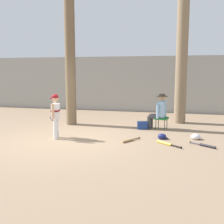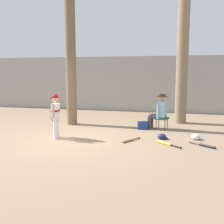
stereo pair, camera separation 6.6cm
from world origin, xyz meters
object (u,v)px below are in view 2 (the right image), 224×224
Objects in this scene: tree_behind_spectator at (182,68)px; seated_spectator at (159,110)px; batting_helmet_white at (196,137)px; tree_near_player at (71,59)px; young_ballplayer at (55,113)px; bat_wood_tan at (129,140)px; bat_yellow_trainer at (166,144)px; batting_helmet_navy at (162,137)px; handbag_beside_stool at (143,125)px; bat_black_composite at (205,146)px; folding_stool at (162,119)px.

tree_behind_spectator reaches higher than seated_spectator.
seated_spectator is at bearing 133.46° from batting_helmet_white.
seated_spectator is (3.20, -0.09, -1.75)m from tree_near_player.
bat_wood_tan is at bearing 3.15° from young_ballplayer.
seated_spectator is 1.76× the size of bat_yellow_trainer.
tree_behind_spectator is at bearing 79.92° from batting_helmet_navy.
seated_spectator is at bearing 35.62° from young_ballplayer.
batting_helmet_white is 1.05× the size of batting_helmet_navy.
tree_near_player is at bearing 149.47° from bat_yellow_trainer.
seated_spectator is 1.76m from batting_helmet_white.
batting_helmet_white is (1.82, 0.70, 0.04)m from bat_wood_tan.
tree_behind_spectator is at bearing 43.76° from young_ballplayer.
batting_helmet_navy is (0.73, -1.25, -0.06)m from handbag_beside_stool.
batting_helmet_navy is at bearing 153.68° from bat_black_composite.
young_ballplayer is 3.48m from seated_spectator.
bat_wood_tan is at bearing -94.64° from handbag_beside_stool.
folding_stool is 0.40× the size of seated_spectator.
bat_black_composite is at bearing -74.56° from batting_helmet_white.
tree_behind_spectator reaches higher than bat_black_composite.
handbag_beside_stool is 1.09× the size of batting_helmet_white.
tree_behind_spectator reaches higher than young_ballplayer.
tree_near_player reaches higher than young_ballplayer.
tree_behind_spectator is 3.26m from batting_helmet_white.
tree_near_player is 4.38m from batting_helmet_navy.
folding_stool is 1.61m from batting_helmet_white.
handbag_beside_stool is 2.05m from bat_yellow_trainer.
handbag_beside_stool is 0.50× the size of bat_yellow_trainer.
handbag_beside_stool is at bearing 147.70° from batting_helmet_white.
bat_yellow_trainer is (-1.01, -0.03, 0.00)m from bat_black_composite.
batting_helmet_white is (4.35, -1.30, -2.31)m from tree_near_player.
tree_behind_spectator is 7.18× the size of bat_black_composite.
young_ballplayer is 4.38× the size of batting_helmet_navy.
handbag_beside_stool is (-0.63, -0.13, -0.23)m from folding_stool.
batting_helmet_navy is (-0.49, -2.75, -1.98)m from tree_behind_spectator.
seated_spectator is 3.85× the size of batting_helmet_white.
tree_near_player is 4.75m from bat_yellow_trainer.
bat_black_composite is 1.29m from batting_helmet_navy.
tree_near_player is 16.90× the size of batting_helmet_white.
seated_spectator reaches higher than handbag_beside_stool.
handbag_beside_stool reaches higher than bat_black_composite.
batting_helmet_white is at bearing 20.98° from bat_wood_tan.
bat_yellow_trainer is 2.29× the size of batting_helmet_navy.
batting_helmet_white is at bearing -46.54° from seated_spectator.
tree_near_player is at bearing 99.98° from young_ballplayer.
batting_helmet_white is at bearing 44.58° from bat_yellow_trainer.
seated_spectator reaches higher than bat_black_composite.
tree_near_player is 5.53m from bat_black_composite.
tree_behind_spectator is 3.55× the size of young_ballplayer.
batting_helmet_navy is (0.88, 0.51, 0.04)m from bat_wood_tan.
bat_wood_tan is 0.92× the size of bat_yellow_trainer.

